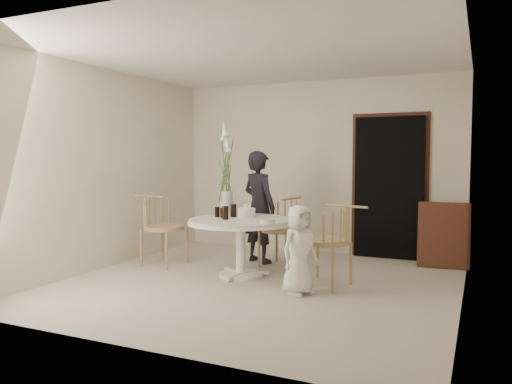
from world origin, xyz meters
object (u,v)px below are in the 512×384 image
at_px(table, 241,228).
at_px(flower_vase, 226,176).
at_px(girl, 259,207).
at_px(birthday_cake, 246,213).
at_px(chair_far, 286,222).
at_px(chair_right, 336,233).
at_px(chair_left, 156,219).
at_px(boy, 299,250).

bearing_deg(table, flower_vase, 138.70).
bearing_deg(girl, birthday_cake, 122.71).
height_order(girl, flower_vase, flower_vase).
relative_size(chair_far, chair_right, 0.97).
xyz_separation_m(table, flower_vase, (-0.37, 0.33, 0.64)).
bearing_deg(girl, chair_far, -159.53).
relative_size(chair_left, birthday_cake, 4.17).
bearing_deg(chair_far, birthday_cake, -105.76).
bearing_deg(chair_far, table, -97.23).
bearing_deg(chair_right, girl, -111.93).
height_order(chair_right, boy, boy).
xyz_separation_m(chair_far, flower_vase, (-0.66, -0.52, 0.64)).
distance_m(table, girl, 0.90).
height_order(girl, boy, girl).
bearing_deg(birthday_cake, chair_far, 62.69).
distance_m(chair_left, girl, 1.46).
distance_m(chair_far, chair_right, 1.31).
height_order(table, boy, boy).
relative_size(table, chair_right, 1.36).
distance_m(chair_far, chair_left, 1.82).
distance_m(table, birthday_cake, 0.29).
bearing_deg(table, girl, 98.82).
height_order(girl, birthday_cake, girl).
bearing_deg(chair_left, boy, -100.43).
bearing_deg(table, chair_left, 173.31).
distance_m(table, chair_left, 1.41).
xyz_separation_m(chair_left, girl, (1.26, 0.71, 0.17)).
height_order(table, girl, girl).
xyz_separation_m(boy, flower_vase, (-1.33, 0.82, 0.76)).
relative_size(girl, boy, 1.61).
relative_size(chair_far, boy, 0.96).
distance_m(table, chair_far, 0.90).
distance_m(chair_left, flower_vase, 1.21).
bearing_deg(chair_far, girl, -171.46).
distance_m(chair_far, birthday_cake, 0.72).
relative_size(birthday_cake, flower_vase, 0.19).
xyz_separation_m(chair_right, girl, (-1.37, 0.92, 0.17)).
bearing_deg(birthday_cake, girl, 99.24).
bearing_deg(girl, chair_right, 169.61).
height_order(table, chair_left, chair_left).
xyz_separation_m(table, birthday_cake, (-0.03, 0.23, 0.17)).
xyz_separation_m(girl, boy, (1.09, -1.36, -0.30)).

